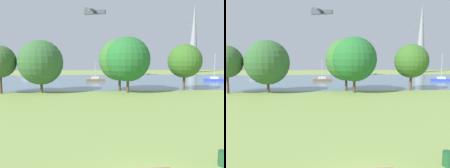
% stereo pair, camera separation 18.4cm
% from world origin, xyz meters
% --- Properties ---
extents(ground_plane, '(160.00, 160.00, 0.00)m').
position_xyz_m(ground_plane, '(0.00, 22.00, 0.00)').
color(ground_plane, '#7F994C').
extents(litter_bin, '(0.56, 0.56, 0.80)m').
position_xyz_m(litter_bin, '(4.47, 2.00, 0.40)').
color(litter_bin, '#1E512D').
rests_on(litter_bin, ground).
extents(water_surface, '(140.00, 40.00, 0.02)m').
position_xyz_m(water_surface, '(0.00, 50.00, 0.01)').
color(water_surface, slate).
rests_on(water_surface, ground).
extents(sailboat_brown, '(4.95, 2.07, 5.31)m').
position_xyz_m(sailboat_brown, '(-2.82, 47.61, 0.44)').
color(sailboat_brown, brown).
rests_on(sailboat_brown, water_surface).
extents(sailboat_gray, '(4.81, 1.53, 7.57)m').
position_xyz_m(sailboat_gray, '(-24.14, 60.44, 0.47)').
color(sailboat_gray, gray).
rests_on(sailboat_gray, water_surface).
extents(sailboat_blue, '(5.00, 2.39, 6.97)m').
position_xyz_m(sailboat_blue, '(27.24, 45.78, 0.46)').
color(sailboat_blue, blue).
rests_on(sailboat_blue, water_surface).
extents(tree_west_near, '(7.40, 7.40, 8.78)m').
position_xyz_m(tree_west_near, '(-11.62, 28.96, 5.07)').
color(tree_west_near, brown).
rests_on(tree_west_near, ground).
extents(tree_west_far, '(7.42, 7.42, 9.24)m').
position_xyz_m(tree_west_far, '(1.68, 30.46, 5.52)').
color(tree_west_far, brown).
rests_on(tree_west_far, ground).
extents(tree_east_far, '(7.42, 7.42, 9.31)m').
position_xyz_m(tree_east_far, '(2.84, 28.14, 5.60)').
color(tree_east_far, brown).
rests_on(tree_east_far, ground).
extents(tree_mid_shore, '(6.08, 6.08, 8.31)m').
position_xyz_m(tree_mid_shore, '(13.50, 30.70, 5.26)').
color(tree_mid_shore, brown).
rests_on(tree_mid_shore, ground).
extents(electricity_pylon, '(6.40, 4.40, 28.05)m').
position_xyz_m(electricity_pylon, '(37.40, 82.34, 14.04)').
color(electricity_pylon, gray).
rests_on(electricity_pylon, ground).
extents(light_aircraft, '(6.45, 8.37, 2.10)m').
position_xyz_m(light_aircraft, '(-2.94, 59.00, 19.30)').
color(light_aircraft, '#4C5156').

